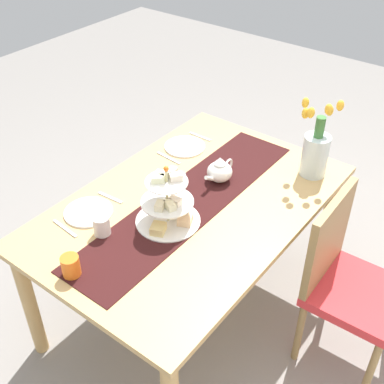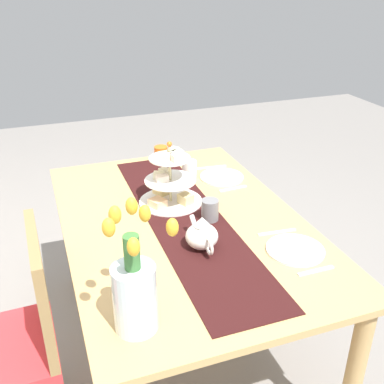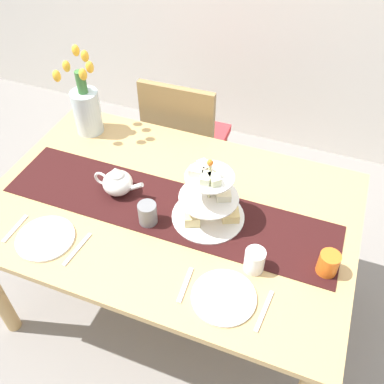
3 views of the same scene
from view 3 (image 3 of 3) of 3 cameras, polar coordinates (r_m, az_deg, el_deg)
The scene contains 16 objects.
ground_plane at distance 2.41m, azimuth -2.40°, elevation -13.96°, with size 8.00×8.00×0.00m, color gray.
dining_table at distance 1.89m, azimuth -2.97°, elevation -3.88°, with size 1.56×1.02×0.73m.
chair_left at distance 2.55m, azimuth -0.99°, elevation 7.17°, with size 0.43×0.43×0.91m.
table_runner at distance 1.81m, azimuth -3.27°, elevation -2.13°, with size 1.43×0.33×0.00m, color black.
tiered_cake_stand at distance 1.71m, azimuth 2.31°, elevation -1.03°, with size 0.30×0.30×0.30m.
teapot at distance 1.87m, azimuth -9.89°, elevation 1.32°, with size 0.24×0.13×0.14m.
tulip_vase at distance 2.20m, azimuth -13.89°, elevation 10.97°, with size 0.19×0.21×0.42m.
dinner_plate_left at distance 1.79m, azimuth -18.88°, elevation -5.83°, with size 0.23×0.23×0.01m, color white.
fork_left at distance 1.87m, azimuth -22.43°, elevation -4.50°, with size 0.02×0.15×0.01m, color silver.
knife_left at distance 1.72m, azimuth -14.98°, elevation -7.34°, with size 0.01×0.17×0.01m, color silver.
dinner_plate_right at distance 1.55m, azimuth 4.24°, elevation -13.76°, with size 0.23×0.23×0.01m, color white.
fork_right at distance 1.57m, azimuth -0.90°, elevation -12.22°, with size 0.02×0.15×0.01m, color silver.
knife_right at distance 1.54m, azimuth 9.56°, elevation -15.30°, with size 0.01×0.17×0.01m, color silver.
mug_grey at distance 1.73m, azimuth -5.92°, elevation -2.85°, with size 0.08×0.08×0.10m, color slate.
mug_white_text at distance 1.60m, azimuth 8.30°, elevation -8.97°, with size 0.08×0.08×0.10m, color white.
mug_orange at distance 1.65m, azimuth 17.64°, elevation -9.05°, with size 0.08×0.08×0.10m, color orange.
Camera 3 is at (0.54, -1.13, 2.06)m, focal length 40.16 mm.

